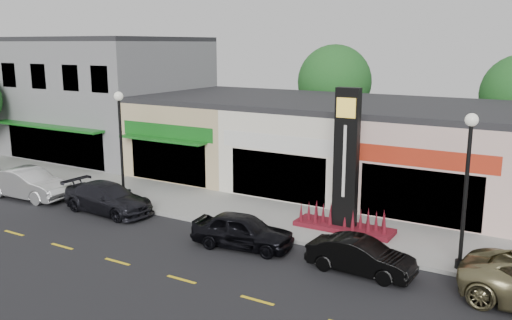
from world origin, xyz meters
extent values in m
plane|color=black|center=(0.00, 0.00, 0.00)|extent=(120.00, 120.00, 0.00)
cube|color=gray|center=(0.00, 4.35, 0.07)|extent=(52.00, 4.30, 0.15)
cube|color=gray|center=(0.00, 2.10, 0.07)|extent=(52.00, 0.20, 0.15)
cube|color=slate|center=(-18.00, 11.50, 4.00)|extent=(12.00, 10.00, 8.00)
cube|color=#262628|center=(-18.00, 11.50, 8.15)|extent=(12.00, 10.00, 0.30)
cube|color=black|center=(-18.00, 6.55, 1.40)|extent=(9.00, 0.10, 2.40)
cube|color=#16661C|center=(-18.00, 6.05, 2.70)|extent=(9.50, 1.00, 0.14)
cube|color=black|center=(-22.00, 6.55, 5.80)|extent=(1.40, 0.10, 1.60)
cube|color=black|center=(-19.00, 6.55, 5.80)|extent=(1.40, 0.10, 1.60)
cube|color=black|center=(-16.00, 6.55, 5.80)|extent=(1.40, 0.10, 1.60)
cube|color=black|center=(-13.50, 6.55, 5.80)|extent=(1.40, 0.10, 1.60)
cube|color=tan|center=(-8.50, 11.50, 2.25)|extent=(7.00, 10.00, 4.50)
cube|color=#262628|center=(-8.50, 11.50, 4.65)|extent=(7.00, 10.00, 0.30)
cube|color=black|center=(-8.50, 6.55, 1.40)|extent=(5.25, 0.10, 2.40)
cube|color=#16661C|center=(-8.50, 6.55, 3.10)|extent=(6.30, 0.12, 0.80)
cube|color=#16661C|center=(-8.50, 6.10, 2.70)|extent=(5.60, 0.90, 0.12)
cube|color=white|center=(-1.50, 11.50, 2.25)|extent=(7.00, 10.00, 4.50)
cube|color=#262628|center=(-1.50, 11.50, 4.65)|extent=(7.00, 10.00, 0.30)
cube|color=black|center=(-1.50, 6.55, 1.40)|extent=(5.25, 0.10, 2.40)
cube|color=silver|center=(-1.50, 6.55, 3.10)|extent=(6.30, 0.12, 0.80)
cube|color=beige|center=(5.50, 11.50, 2.25)|extent=(7.00, 10.00, 4.50)
cube|color=#262628|center=(5.50, 11.50, 4.65)|extent=(7.00, 10.00, 0.30)
cube|color=black|center=(5.50, 6.55, 1.40)|extent=(5.25, 0.10, 2.40)
cube|color=red|center=(5.50, 6.55, 3.10)|extent=(6.30, 0.12, 0.80)
cylinder|color=#382619|center=(-4.00, 19.50, 1.57)|extent=(0.36, 0.36, 3.15)
sphere|color=#184E1A|center=(-4.00, 19.50, 5.23)|extent=(5.20, 5.20, 5.20)
cylinder|color=black|center=(-8.00, 2.50, 0.30)|extent=(0.32, 0.32, 0.30)
cylinder|color=black|center=(-8.00, 2.50, 2.80)|extent=(0.14, 0.14, 5.00)
sphere|color=silver|center=(-8.00, 2.50, 5.40)|extent=(0.44, 0.44, 0.44)
cylinder|color=black|center=(8.00, 2.50, 0.30)|extent=(0.32, 0.32, 0.30)
cylinder|color=black|center=(8.00, 2.50, 2.80)|extent=(0.14, 0.14, 5.00)
sphere|color=silver|center=(8.00, 2.50, 5.40)|extent=(0.44, 0.44, 0.44)
cube|color=#530E12|center=(3.00, 4.20, 0.25)|extent=(4.20, 1.30, 0.20)
cube|color=black|center=(3.00, 4.20, 3.15)|extent=(1.00, 0.40, 6.00)
cube|color=yellow|center=(3.00, 3.98, 5.35)|extent=(0.80, 0.05, 0.80)
cube|color=silver|center=(3.00, 3.98, 3.15)|extent=(0.12, 0.04, 3.00)
imported|color=silver|center=(-13.02, 0.77, 0.79)|extent=(1.98, 4.87, 1.57)
imported|color=black|center=(-7.71, 1.16, 0.70)|extent=(2.17, 4.91, 1.40)
imported|color=black|center=(0.20, 0.60, 0.69)|extent=(2.16, 4.25, 1.39)
imported|color=black|center=(5.03, 0.65, 0.62)|extent=(1.44, 3.80, 1.24)
camera|label=1|loc=(10.97, -16.44, 7.88)|focal=38.00mm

